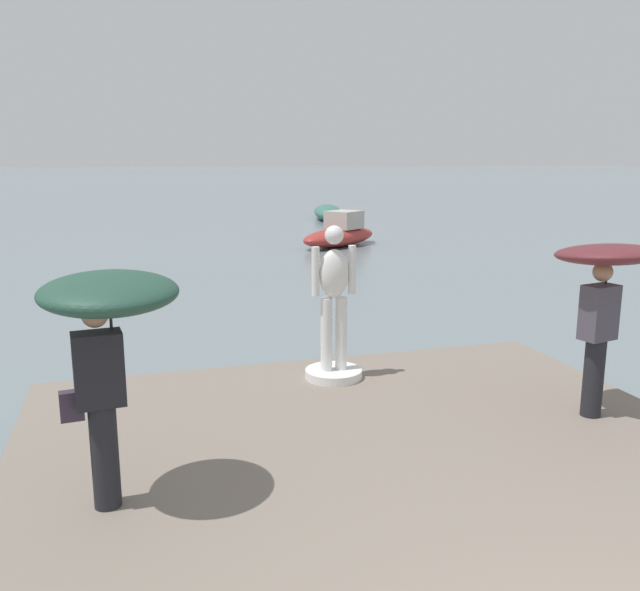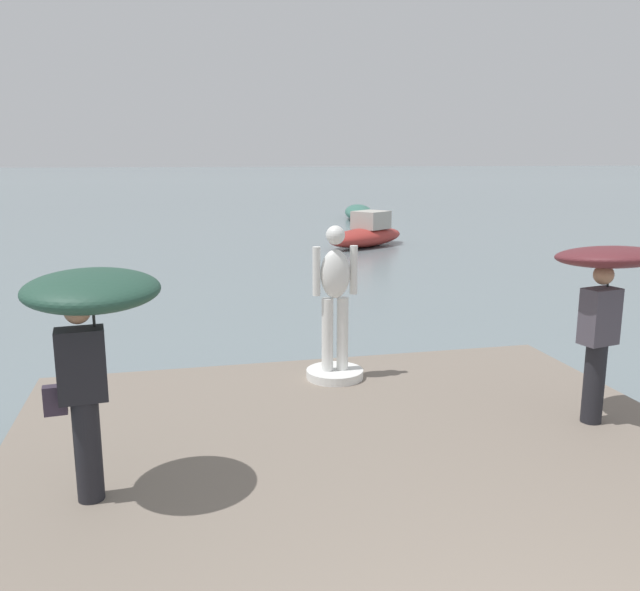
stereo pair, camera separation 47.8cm
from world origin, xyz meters
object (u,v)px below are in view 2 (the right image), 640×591
object	(u,v)px
boat_near	(358,212)
statue_white_figure	(335,317)
onlooker_right	(607,280)
boat_far	(367,234)
onlooker_left	(89,316)

from	to	relation	value
boat_near	statue_white_figure	bearing A→B (deg)	-106.81
statue_white_figure	boat_near	bearing A→B (deg)	73.19
statue_white_figure	boat_near	distance (m)	27.05
onlooker_right	boat_far	xyz separation A→B (m)	(2.63, 17.27, -1.51)
statue_white_figure	onlooker_left	size ratio (longest dim) A/B	1.02
onlooker_right	boat_far	bearing A→B (deg)	81.33
onlooker_right	boat_near	xyz separation A→B (m)	(5.38, 27.87, -1.58)
boat_far	boat_near	bearing A→B (deg)	75.45
boat_far	statue_white_figure	bearing A→B (deg)	-108.35
statue_white_figure	onlooker_left	xyz separation A→B (m)	(-2.67, -2.52, 0.75)
onlooker_right	boat_near	size ratio (longest dim) A/B	0.36
onlooker_left	onlooker_right	distance (m)	5.14
statue_white_figure	boat_far	xyz separation A→B (m)	(5.07, 15.28, -0.77)
boat_near	boat_far	world-z (taller)	boat_far
onlooker_left	boat_near	distance (m)	30.32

